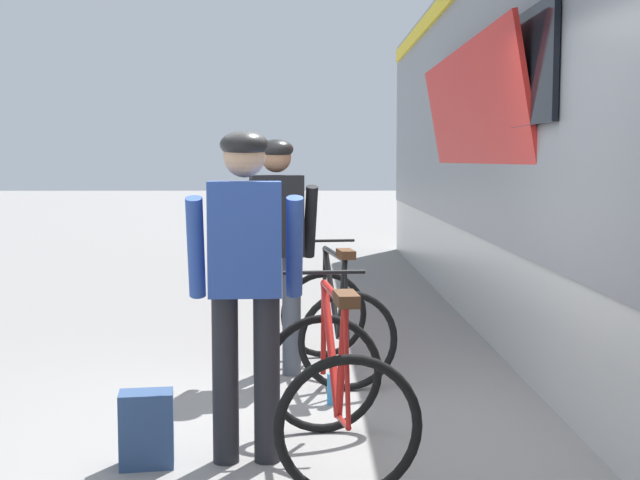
{
  "coord_description": "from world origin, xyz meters",
  "views": [
    {
      "loc": [
        -0.03,
        -4.8,
        1.61
      ],
      "look_at": [
        0.05,
        1.11,
        1.05
      ],
      "focal_mm": 47.39,
      "sensor_mm": 36.0,
      "label": 1
    }
  ],
  "objects": [
    {
      "name": "bicycle_near_red",
      "position": [
        0.1,
        -0.44,
        0.4
      ],
      "size": [
        0.82,
        1.14,
        0.99
      ],
      "color": "black",
      "rests_on": "ground"
    },
    {
      "name": "cyclist_near_in_blue",
      "position": [
        -0.37,
        -0.4,
        1.05
      ],
      "size": [
        0.62,
        0.33,
        1.76
      ],
      "color": "#232328",
      "rests_on": "ground"
    },
    {
      "name": "backpack_on_platform",
      "position": [
        -0.89,
        -0.46,
        0.2
      ],
      "size": [
        0.3,
        0.22,
        0.4
      ],
      "primitive_type": "cube",
      "rotation": [
        0.0,
        0.0,
        0.14
      ],
      "color": "navy",
      "rests_on": "ground"
    },
    {
      "name": "ground_plane",
      "position": [
        0.0,
        0.0,
        0.0
      ],
      "size": [
        80.0,
        80.0,
        0.0
      ],
      "primitive_type": "plane",
      "color": "gray"
    },
    {
      "name": "cyclist_far_in_dark",
      "position": [
        -0.27,
        1.43,
        1.05
      ],
      "size": [
        0.64,
        0.37,
        1.76
      ],
      "color": "#4C515B",
      "rests_on": "ground"
    },
    {
      "name": "water_bottle_near_the_bikes",
      "position": [
        0.12,
        0.66,
        0.1
      ],
      "size": [
        0.07,
        0.07,
        0.21
      ],
      "primitive_type": "cylinder",
      "color": "#338CCC",
      "rests_on": "ground"
    },
    {
      "name": "bicycle_far_black",
      "position": [
        0.17,
        1.48,
        0.4
      ],
      "size": [
        0.86,
        1.16,
        0.99
      ],
      "color": "black",
      "rests_on": "ground"
    }
  ]
}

